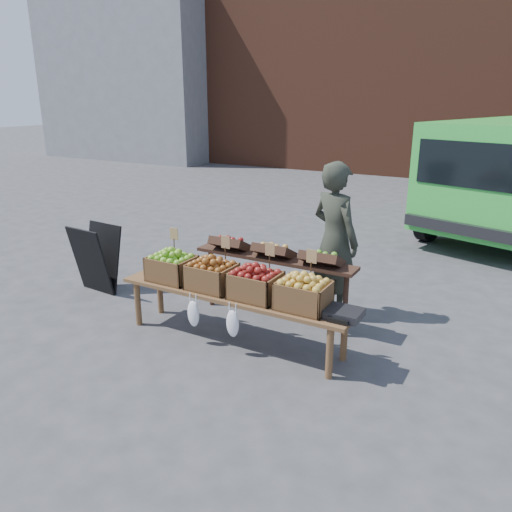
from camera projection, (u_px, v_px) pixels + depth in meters
The scene contains 12 objects.
ground at pixel (295, 376), 4.84m from camera, with size 80.00×80.00×0.00m, color #444447.
brick_building at pixel (502, 16), 15.74m from camera, with size 24.00×4.00×10.00m, color brown.
grey_building at pixel (129, 74), 21.12m from camera, with size 8.00×3.00×7.00m, color slate.
vendor at pixel (335, 240), 5.97m from camera, with size 0.69×0.45×1.89m, color #2D3226.
chalkboard_sign at pixel (96, 259), 6.82m from camera, with size 0.62×0.34×0.94m, color black, non-canonical shape.
back_table at pixel (274, 279), 5.92m from camera, with size 2.10×0.44×1.04m, color #372117, non-canonical shape.
display_bench at pixel (233, 317), 5.45m from camera, with size 2.70×0.56×0.57m, color brown, non-canonical shape.
crate_golden_apples at pixel (172, 268), 5.71m from camera, with size 0.50×0.40×0.28m, color #569A18, non-canonical shape.
crate_russet_pears at pixel (212, 277), 5.45m from camera, with size 0.50×0.40×0.28m, color #945419, non-canonical shape.
crate_red_apples at pixel (255, 286), 5.19m from camera, with size 0.50×0.40×0.28m, color maroon, non-canonical shape.
crate_green_apples at pixel (304, 295), 4.93m from camera, with size 0.50×0.40×0.28m, color gold, non-canonical shape.
weighing_scale at pixel (344, 313), 4.76m from camera, with size 0.34×0.30×0.08m, color black.
Camera 1 is at (1.77, -3.89, 2.59)m, focal length 35.00 mm.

